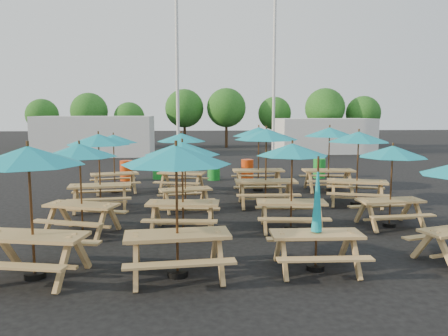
{
  "coord_description": "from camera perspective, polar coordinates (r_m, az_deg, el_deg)",
  "views": [
    {
      "loc": [
        -1.15,
        -13.92,
        3.08
      ],
      "look_at": [
        0.0,
        1.5,
        1.1
      ],
      "focal_mm": 35.0,
      "sensor_mm": 36.0,
      "label": 1
    }
  ],
  "objects": [
    {
      "name": "picnic_unit_0",
      "position": [
        8.66,
        -24.16,
        0.37
      ],
      "size": [
        2.39,
        2.39,
        2.5
      ],
      "rotation": [
        0.0,
        0.0,
        -0.2
      ],
      "color": "tan",
      "rests_on": "ground"
    },
    {
      "name": "waste_bin_2",
      "position": [
        19.91,
        -1.35,
        -0.28
      ],
      "size": [
        0.57,
        0.57,
        0.91
      ],
      "primitive_type": "cylinder",
      "color": "green",
      "rests_on": "ground"
    },
    {
      "name": "event_tent_1",
      "position": [
        34.49,
        12.9,
        4.16
      ],
      "size": [
        7.0,
        4.0,
        2.6
      ],
      "primitive_type": "cube",
      "color": "silver",
      "rests_on": "ground"
    },
    {
      "name": "mast_1",
      "position": [
        30.58,
        6.57,
        12.73
      ],
      "size": [
        0.2,
        0.2,
        12.0
      ],
      "primitive_type": "cylinder",
      "color": "silver",
      "rests_on": "ground"
    },
    {
      "name": "picnic_unit_13",
      "position": [
        12.45,
        21.14,
        1.33
      ],
      "size": [
        1.95,
        1.95,
        2.22
      ],
      "rotation": [
        0.0,
        0.0,
        0.09
      ],
      "color": "tan",
      "rests_on": "ground"
    },
    {
      "name": "waste_bin_4",
      "position": [
        21.05,
        12.34,
        -0.03
      ],
      "size": [
        0.57,
        0.57,
        0.91
      ],
      "primitive_type": "cylinder",
      "color": "green",
      "rests_on": "ground"
    },
    {
      "name": "picnic_unit_14",
      "position": [
        15.01,
        17.15,
        3.28
      ],
      "size": [
        2.52,
        2.52,
        2.48
      ],
      "rotation": [
        0.0,
        0.0,
        -0.31
      ],
      "color": "tan",
      "rests_on": "ground"
    },
    {
      "name": "waste_bin_3",
      "position": [
        20.24,
        3.06,
        -0.16
      ],
      "size": [
        0.57,
        0.57,
        0.91
      ],
      "primitive_type": "cylinder",
      "color": "#E6400D",
      "rests_on": "ground"
    },
    {
      "name": "tree_4",
      "position": [
        38.3,
        0.31,
        7.87
      ],
      "size": [
        3.41,
        3.41,
        5.17
      ],
      "color": "#382314",
      "rests_on": "ground"
    },
    {
      "name": "tree_7",
      "position": [
        39.69,
        17.73,
        6.83
      ],
      "size": [
        2.95,
        2.95,
        4.48
      ],
      "color": "#382314",
      "rests_on": "ground"
    },
    {
      "name": "waste_bin_0",
      "position": [
        20.21,
        -12.63,
        -0.34
      ],
      "size": [
        0.57,
        0.57,
        0.91
      ],
      "primitive_type": "cylinder",
      "color": "#E6400D",
      "rests_on": "ground"
    },
    {
      "name": "picnic_unit_9",
      "position": [
        11.39,
        8.89,
        1.61
      ],
      "size": [
        2.04,
        2.04,
        2.31
      ],
      "rotation": [
        0.0,
        0.0,
        -0.1
      ],
      "color": "tan",
      "rests_on": "ground"
    },
    {
      "name": "tree_5",
      "position": [
        39.29,
        6.61,
        7.1
      ],
      "size": [
        2.94,
        2.94,
        4.45
      ],
      "color": "#382314",
      "rests_on": "ground"
    },
    {
      "name": "tree_6",
      "position": [
        38.53,
        13.05,
        7.63
      ],
      "size": [
        3.38,
        3.38,
        5.13
      ],
      "color": "#382314",
      "rests_on": "ground"
    },
    {
      "name": "picnic_unit_7",
      "position": [
        16.9,
        -5.59,
        3.47
      ],
      "size": [
        2.3,
        2.3,
        2.3
      ],
      "rotation": [
        0.0,
        0.0,
        -0.27
      ],
      "color": "tan",
      "rests_on": "ground"
    },
    {
      "name": "picnic_unit_8",
      "position": [
        8.73,
        12.0,
        -7.17
      ],
      "size": [
        1.8,
        1.58,
        2.25
      ],
      "rotation": [
        0.0,
        0.0,
        -0.03
      ],
      "color": "tan",
      "rests_on": "ground"
    },
    {
      "name": "picnic_unit_4",
      "position": [
        8.03,
        -6.25,
        0.49
      ],
      "size": [
        2.2,
        2.2,
        2.5
      ],
      "rotation": [
        0.0,
        0.0,
        0.09
      ],
      "color": "tan",
      "rests_on": "ground"
    },
    {
      "name": "picnic_unit_3",
      "position": [
        17.17,
        -14.23,
        3.21
      ],
      "size": [
        2.26,
        2.26,
        2.26
      ],
      "rotation": [
        0.0,
        0.0,
        0.28
      ],
      "color": "tan",
      "rests_on": "ground"
    },
    {
      "name": "tree_0",
      "position": [
        41.24,
        -22.66,
        6.4
      ],
      "size": [
        2.8,
        2.8,
        4.24
      ],
      "color": "#382314",
      "rests_on": "ground"
    },
    {
      "name": "picnic_unit_10",
      "position": [
        14.26,
        5.54,
        3.7
      ],
      "size": [
        2.15,
        2.15,
        2.57
      ],
      "rotation": [
        0.0,
        0.0,
        -0.03
      ],
      "color": "tan",
      "rests_on": "ground"
    },
    {
      "name": "tree_3",
      "position": [
        38.64,
        -5.2,
        7.76
      ],
      "size": [
        3.36,
        3.36,
        5.09
      ],
      "color": "#382314",
      "rests_on": "ground"
    },
    {
      "name": "mast_0",
      "position": [
        28.08,
        -6.13,
        13.23
      ],
      "size": [
        0.2,
        0.2,
        12.0
      ],
      "primitive_type": "cylinder",
      "color": "silver",
      "rests_on": "ground"
    },
    {
      "name": "ground",
      "position": [
        14.3,
        0.45,
        -5.14
      ],
      "size": [
        120.0,
        120.0,
        0.0
      ],
      "primitive_type": "plane",
      "color": "black",
      "rests_on": "ground"
    },
    {
      "name": "tree_1",
      "position": [
        38.78,
        -17.19,
        7.08
      ],
      "size": [
        3.11,
        3.11,
        4.72
      ],
      "color": "#382314",
      "rests_on": "ground"
    },
    {
      "name": "picnic_unit_15",
      "position": [
        17.51,
        13.61,
        4.05
      ],
      "size": [
        2.13,
        2.13,
        2.52
      ],
      "rotation": [
        0.0,
        0.0,
        -0.05
      ],
      "color": "tan",
      "rests_on": "ground"
    },
    {
      "name": "picnic_unit_2",
      "position": [
        14.16,
        -16.06,
        2.95
      ],
      "size": [
        2.22,
        2.22,
        2.43
      ],
      "rotation": [
        0.0,
        0.0,
        0.14
      ],
      "color": "tan",
      "rests_on": "ground"
    },
    {
      "name": "picnic_unit_6",
      "position": [
        13.69,
        -5.11,
        1.71
      ],
      "size": [
        2.0,
        2.0,
        2.06
      ],
      "rotation": [
        0.0,
        0.0,
        0.23
      ],
      "color": "tan",
      "rests_on": "ground"
    },
    {
      "name": "tree_2",
      "position": [
        37.94,
        -12.27,
        6.45
      ],
      "size": [
        2.59,
        2.59,
        3.93
      ],
      "color": "#382314",
      "rests_on": "ground"
    },
    {
      "name": "picnic_unit_11",
      "position": [
        17.06,
        4.55,
        4.16
      ],
      "size": [
        2.05,
        2.05,
        2.52
      ],
      "rotation": [
        0.0,
        0.0,
        0.0
      ],
      "color": "tan",
      "rests_on": "ground"
    },
    {
      "name": "picnic_unit_5",
      "position": [
        11.1,
        -5.47,
        1.74
      ],
      "size": [
        2.11,
        2.11,
        2.36
      ],
      "rotation": [
        0.0,
        0.0,
        -0.11
      ],
      "color": "tan",
      "rests_on": "ground"
    },
    {
      "name": "picnic_unit_1",
      "position": [
        11.46,
        -18.34,
        1.43
      ],
      "size": [
        2.37,
        2.37,
        2.32
      ],
      "rotation": [
        0.0,
        0.0,
        -0.31
      ],
      "color": "tan",
      "rests_on": "ground"
    },
    {
      "name": "waste_bin_1",
      "position": [
        20.49,
        -8.52,
        -0.14
      ],
      "size": [
        0.57,
        0.57,
        0.91
      ],
      "primitive_type": "cylinder",
      "color": "green",
      "rests_on": "ground"
    },
    {
      "name": "event_tent_0",
      "position": [
        32.69,
        -16.39,
        4.06
      ],
      "size": [
        8.0,
        4.0,
        2.8
      ],
      "primitive_type": "cube",
      "color": "silver",
      "rests_on": "ground"
    }
  ]
}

